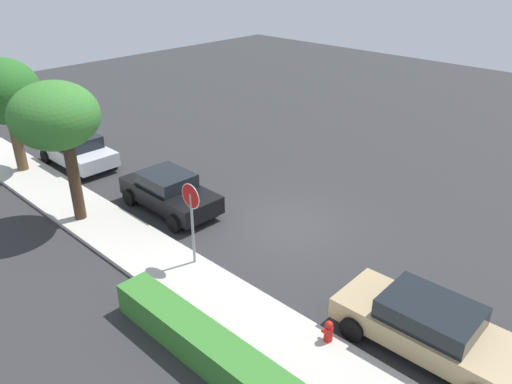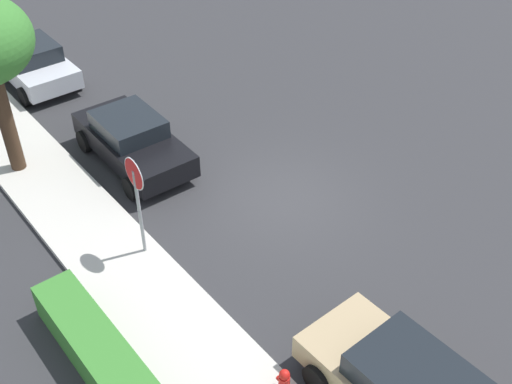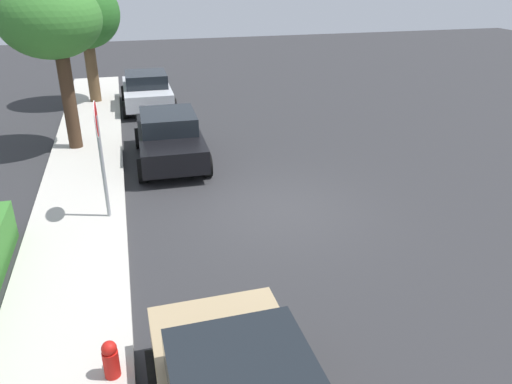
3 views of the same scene
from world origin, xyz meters
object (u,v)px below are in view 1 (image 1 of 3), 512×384
(street_tree_near_corner, at_px, (55,117))
(street_tree_mid_block, at_px, (4,93))
(parked_car_black, at_px, (169,192))
(parked_car_silver, at_px, (78,151))
(fire_hydrant, at_px, (328,333))
(stop_sign, at_px, (192,211))
(parked_car_tan, at_px, (430,327))

(street_tree_near_corner, relative_size, street_tree_mid_block, 1.02)
(parked_car_black, height_order, parked_car_silver, parked_car_black)
(parked_car_black, relative_size, fire_hydrant, 5.75)
(street_tree_near_corner, height_order, fire_hydrant, street_tree_near_corner)
(stop_sign, height_order, parked_car_black, stop_sign)
(fire_hydrant, bearing_deg, stop_sign, 0.81)
(street_tree_mid_block, bearing_deg, parked_car_silver, -118.18)
(parked_car_tan, bearing_deg, parked_car_black, -0.89)
(street_tree_near_corner, bearing_deg, street_tree_mid_block, -5.62)
(parked_car_tan, relative_size, fire_hydrant, 6.43)
(stop_sign, xyz_separation_m, street_tree_near_corner, (5.24, 1.20, 1.94))
(parked_car_tan, bearing_deg, fire_hydrant, 39.53)
(street_tree_mid_block, distance_m, fire_hydrant, 16.11)
(stop_sign, bearing_deg, parked_car_black, -26.54)
(stop_sign, relative_size, parked_car_tan, 0.60)
(stop_sign, height_order, fire_hydrant, stop_sign)
(stop_sign, relative_size, street_tree_near_corner, 0.55)
(parked_car_black, distance_m, parked_car_tan, 10.27)
(parked_car_tan, xyz_separation_m, fire_hydrant, (1.83, 1.51, -0.35))
(stop_sign, xyz_separation_m, parked_car_tan, (-6.79, -1.58, -1.19))
(parked_car_black, xyz_separation_m, parked_car_silver, (6.21, 0.27, -0.00))
(parked_car_tan, distance_m, street_tree_mid_block, 17.97)
(parked_car_black, height_order, street_tree_mid_block, street_tree_mid_block)
(stop_sign, distance_m, parked_car_black, 4.06)
(parked_car_silver, relative_size, street_tree_mid_block, 0.81)
(stop_sign, distance_m, street_tree_near_corner, 5.72)
(street_tree_near_corner, bearing_deg, stop_sign, -167.12)
(fire_hydrant, bearing_deg, street_tree_near_corner, 7.09)
(street_tree_near_corner, distance_m, street_tree_mid_block, 5.61)
(fire_hydrant, bearing_deg, street_tree_mid_block, 2.61)
(stop_sign, height_order, street_tree_near_corner, street_tree_near_corner)
(parked_car_black, xyz_separation_m, street_tree_mid_block, (7.34, 2.39, 2.78))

